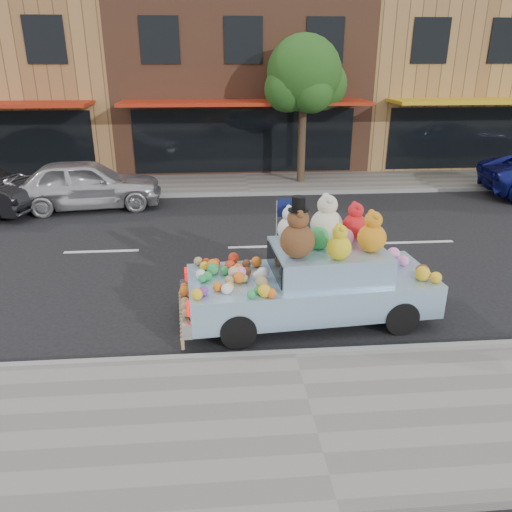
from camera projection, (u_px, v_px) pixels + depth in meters
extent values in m
plane|color=black|center=(264.00, 247.00, 12.51)|extent=(120.00, 120.00, 0.00)
cube|color=gray|center=(312.00, 419.00, 6.47)|extent=(60.00, 3.00, 0.12)
cube|color=gray|center=(247.00, 184.00, 18.51)|extent=(60.00, 3.00, 0.12)
cube|color=gray|center=(295.00, 355.00, 7.86)|extent=(60.00, 0.12, 0.13)
cube|color=gray|center=(250.00, 194.00, 17.12)|extent=(60.00, 0.12, 0.13)
cube|color=#A87A46|center=(8.00, 80.00, 21.56)|extent=(10.00, 8.00, 7.00)
cube|color=black|center=(45.00, 40.00, 17.51)|extent=(1.40, 0.06, 1.60)
cube|color=brown|center=(239.00, 80.00, 22.32)|extent=(10.00, 8.00, 7.00)
cube|color=black|center=(244.00, 141.00, 19.38)|extent=(8.50, 0.06, 2.40)
cube|color=#AE2510|center=(245.00, 103.00, 18.01)|extent=(9.00, 1.80, 0.12)
cube|color=black|center=(160.00, 40.00, 17.82)|extent=(1.40, 0.06, 1.60)
cube|color=black|center=(243.00, 40.00, 18.04)|extent=(1.40, 0.06, 1.60)
cube|color=black|center=(325.00, 40.00, 18.27)|extent=(1.40, 0.06, 1.60)
cube|color=#A87A46|center=(454.00, 79.00, 23.08)|extent=(10.00, 8.00, 7.00)
cube|color=black|center=(491.00, 138.00, 20.14)|extent=(8.50, 0.06, 2.40)
cube|color=gold|center=(510.00, 101.00, 18.77)|extent=(9.00, 1.80, 0.12)
cube|color=black|center=(431.00, 41.00, 18.58)|extent=(1.40, 0.06, 1.60)
cube|color=black|center=(508.00, 41.00, 18.81)|extent=(1.40, 0.06, 1.60)
cylinder|color=#38281C|center=(302.00, 141.00, 18.09)|extent=(0.28, 0.28, 3.20)
sphere|color=#224D16|center=(304.00, 73.00, 17.23)|extent=(2.60, 2.60, 2.60)
sphere|color=#224D16|center=(322.00, 85.00, 17.71)|extent=(1.80, 1.80, 1.80)
sphere|color=#224D16|center=(287.00, 89.00, 17.18)|extent=(1.60, 1.60, 1.60)
sphere|color=#224D16|center=(312.00, 92.00, 16.91)|extent=(1.40, 1.40, 1.40)
sphere|color=#224D16|center=(293.00, 81.00, 17.87)|extent=(1.60, 1.60, 1.60)
imported|color=silver|center=(86.00, 184.00, 15.45)|extent=(4.74, 2.40, 1.55)
cylinder|color=black|center=(401.00, 317.00, 8.50)|extent=(0.61, 0.25, 0.60)
cylinder|color=black|center=(368.00, 280.00, 9.93)|extent=(0.61, 0.25, 0.60)
cylinder|color=black|center=(238.00, 331.00, 8.09)|extent=(0.61, 0.25, 0.60)
cylinder|color=black|center=(228.00, 290.00, 9.52)|extent=(0.61, 0.25, 0.60)
cube|color=#9CC5E8|center=(310.00, 290.00, 8.92)|extent=(4.42, 2.03, 0.60)
cube|color=#9CC5E8|center=(328.00, 261.00, 8.76)|extent=(2.01, 1.64, 0.50)
cube|color=silver|center=(185.00, 307.00, 8.65)|extent=(0.30, 1.79, 0.26)
cube|color=red|center=(189.00, 308.00, 7.91)|extent=(0.08, 0.28, 0.16)
cube|color=red|center=(186.00, 274.00, 9.16)|extent=(0.08, 0.28, 0.16)
cube|color=black|center=(275.00, 264.00, 8.62)|extent=(0.14, 1.30, 0.40)
sphere|color=#563218|center=(297.00, 241.00, 8.14)|extent=(0.58, 0.58, 0.58)
sphere|color=#563218|center=(298.00, 219.00, 8.00)|extent=(0.36, 0.36, 0.36)
sphere|color=#563218|center=(300.00, 214.00, 7.84)|extent=(0.14, 0.14, 0.14)
sphere|color=#563218|center=(297.00, 210.00, 8.08)|extent=(0.14, 0.14, 0.14)
cylinder|color=black|center=(298.00, 210.00, 7.95)|extent=(0.34, 0.34, 0.02)
cylinder|color=black|center=(299.00, 203.00, 7.91)|extent=(0.21, 0.21, 0.22)
sphere|color=beige|center=(326.00, 225.00, 8.88)|extent=(0.58, 0.58, 0.58)
sphere|color=beige|center=(328.00, 205.00, 8.75)|extent=(0.36, 0.36, 0.36)
sphere|color=beige|center=(329.00, 200.00, 8.58)|extent=(0.14, 0.14, 0.14)
sphere|color=beige|center=(326.00, 197.00, 8.82)|extent=(0.14, 0.14, 0.14)
sphere|color=orange|center=(372.00, 238.00, 8.39)|extent=(0.49, 0.49, 0.49)
sphere|color=orange|center=(373.00, 220.00, 8.28)|extent=(0.30, 0.30, 0.30)
sphere|color=orange|center=(376.00, 216.00, 8.14)|extent=(0.12, 0.12, 0.12)
sphere|color=orange|center=(372.00, 213.00, 8.34)|extent=(0.12, 0.12, 0.12)
sphere|color=red|center=(355.00, 226.00, 9.03)|extent=(0.46, 0.46, 0.46)
sphere|color=red|center=(356.00, 210.00, 8.92)|extent=(0.28, 0.28, 0.28)
sphere|color=red|center=(358.00, 207.00, 8.80)|extent=(0.11, 0.11, 0.11)
sphere|color=red|center=(355.00, 204.00, 8.98)|extent=(0.11, 0.11, 0.11)
sphere|color=silver|center=(289.00, 229.00, 8.91)|extent=(0.44, 0.44, 0.44)
sphere|color=silver|center=(290.00, 214.00, 8.80)|extent=(0.27, 0.27, 0.27)
sphere|color=silver|center=(291.00, 211.00, 8.68)|extent=(0.10, 0.10, 0.10)
sphere|color=silver|center=(289.00, 208.00, 8.86)|extent=(0.10, 0.10, 0.10)
sphere|color=gold|center=(339.00, 248.00, 8.08)|extent=(0.41, 0.41, 0.41)
sphere|color=gold|center=(340.00, 232.00, 7.99)|extent=(0.25, 0.25, 0.25)
sphere|color=gold|center=(342.00, 229.00, 7.87)|extent=(0.10, 0.10, 0.10)
sphere|color=gold|center=(339.00, 226.00, 8.04)|extent=(0.10, 0.10, 0.10)
sphere|color=#278F43|center=(318.00, 238.00, 8.57)|extent=(0.40, 0.40, 0.40)
sphere|color=pink|center=(345.00, 237.00, 8.70)|extent=(0.32, 0.32, 0.32)
sphere|color=#278F43|center=(225.00, 271.00, 8.78)|extent=(0.16, 0.16, 0.16)
sphere|color=#FFA71C|center=(265.00, 291.00, 7.96)|extent=(0.22, 0.22, 0.22)
sphere|color=#278F43|center=(202.00, 279.00, 8.48)|extent=(0.14, 0.14, 0.14)
sphere|color=orange|center=(271.00, 293.00, 7.93)|extent=(0.16, 0.16, 0.16)
sphere|color=brown|center=(246.00, 272.00, 8.73)|extent=(0.17, 0.17, 0.17)
sphere|color=#723092|center=(204.00, 291.00, 8.01)|extent=(0.17, 0.17, 0.17)
sphere|color=#278F43|center=(258.00, 290.00, 8.06)|extent=(0.14, 0.14, 0.14)
sphere|color=olive|center=(198.00, 261.00, 9.18)|extent=(0.16, 0.16, 0.16)
sphere|color=brown|center=(246.00, 264.00, 9.07)|extent=(0.16, 0.16, 0.16)
sphere|color=#FFA71C|center=(204.00, 266.00, 8.97)|extent=(0.16, 0.16, 0.16)
sphere|color=orange|center=(238.00, 269.00, 8.81)|extent=(0.19, 0.19, 0.19)
sphere|color=#278F43|center=(207.00, 276.00, 8.56)|extent=(0.16, 0.16, 0.16)
sphere|color=orange|center=(218.00, 287.00, 8.16)|extent=(0.16, 0.16, 0.16)
sphere|color=#FADEC6|center=(228.00, 289.00, 8.09)|extent=(0.16, 0.16, 0.16)
sphere|color=#278F43|center=(251.00, 294.00, 7.92)|extent=(0.14, 0.14, 0.14)
sphere|color=red|center=(216.00, 263.00, 9.12)|extent=(0.16, 0.16, 0.16)
sphere|color=orange|center=(239.00, 278.00, 8.45)|extent=(0.19, 0.19, 0.19)
sphere|color=#278F43|center=(213.00, 269.00, 8.78)|extent=(0.21, 0.21, 0.21)
sphere|color=#FADEC6|center=(258.00, 275.00, 8.60)|extent=(0.15, 0.15, 0.15)
sphere|color=red|center=(206.00, 262.00, 9.19)|extent=(0.14, 0.14, 0.14)
sphere|color=orange|center=(213.00, 265.00, 8.96)|extent=(0.21, 0.21, 0.21)
sphere|color=red|center=(234.00, 258.00, 9.29)|extent=(0.20, 0.20, 0.20)
sphere|color=pink|center=(241.00, 272.00, 8.66)|extent=(0.20, 0.20, 0.20)
sphere|color=white|center=(201.00, 275.00, 8.60)|extent=(0.18, 0.18, 0.18)
sphere|color=#FFA71C|center=(197.00, 294.00, 7.87)|extent=(0.19, 0.19, 0.19)
sphere|color=#FFA71C|center=(229.00, 287.00, 8.16)|extent=(0.16, 0.16, 0.16)
sphere|color=olive|center=(245.00, 279.00, 8.49)|extent=(0.14, 0.14, 0.14)
sphere|color=olive|center=(229.00, 280.00, 8.41)|extent=(0.16, 0.16, 0.16)
sphere|color=olive|center=(262.00, 282.00, 8.26)|extent=(0.21, 0.21, 0.21)
sphere|color=red|center=(230.00, 266.00, 8.93)|extent=(0.20, 0.20, 0.20)
sphere|color=white|center=(263.00, 273.00, 8.60)|extent=(0.22, 0.22, 0.22)
sphere|color=#FADEC6|center=(227.00, 289.00, 8.07)|extent=(0.17, 0.17, 0.17)
sphere|color=orange|center=(256.00, 262.00, 9.11)|extent=(0.20, 0.20, 0.20)
sphere|color=#D8A88C|center=(234.00, 272.00, 8.61)|extent=(0.22, 0.22, 0.22)
sphere|color=olive|center=(185.00, 302.00, 8.35)|extent=(0.16, 0.16, 0.16)
sphere|color=orange|center=(184.00, 291.00, 8.73)|extent=(0.18, 0.18, 0.18)
sphere|color=olive|center=(185.00, 302.00, 8.39)|extent=(0.12, 0.12, 0.12)
sphere|color=olive|center=(185.00, 307.00, 8.19)|extent=(0.16, 0.16, 0.16)
sphere|color=orange|center=(184.00, 286.00, 8.97)|extent=(0.12, 0.12, 0.12)
sphere|color=olive|center=(186.00, 313.00, 8.01)|extent=(0.14, 0.14, 0.14)
sphere|color=pink|center=(393.00, 254.00, 9.40)|extent=(0.25, 0.25, 0.25)
sphere|color=#FFA71C|center=(423.00, 274.00, 8.54)|extent=(0.26, 0.26, 0.26)
sphere|color=brown|center=(422.00, 271.00, 8.67)|extent=(0.24, 0.24, 0.24)
sphere|color=pink|center=(404.00, 261.00, 9.16)|extent=(0.20, 0.20, 0.20)
sphere|color=red|center=(381.00, 261.00, 9.16)|extent=(0.19, 0.19, 0.19)
sphere|color=#FFA71C|center=(436.00, 278.00, 8.45)|extent=(0.20, 0.20, 0.20)
sphere|color=#FADEC6|center=(382.00, 258.00, 9.25)|extent=(0.21, 0.21, 0.21)
cylinder|color=#997A54|center=(183.00, 345.00, 7.94)|extent=(0.06, 0.06, 0.17)
sphere|color=#997A54|center=(182.00, 340.00, 7.91)|extent=(0.07, 0.07, 0.07)
cylinder|color=#997A54|center=(182.00, 340.00, 8.06)|extent=(0.06, 0.06, 0.17)
sphere|color=#997A54|center=(182.00, 335.00, 8.03)|extent=(0.07, 0.07, 0.07)
cylinder|color=#997A54|center=(182.00, 336.00, 8.18)|extent=(0.06, 0.06, 0.17)
sphere|color=#997A54|center=(182.00, 331.00, 8.15)|extent=(0.07, 0.07, 0.07)
cylinder|color=#997A54|center=(182.00, 332.00, 8.30)|extent=(0.06, 0.06, 0.17)
sphere|color=#997A54|center=(182.00, 327.00, 8.27)|extent=(0.07, 0.07, 0.07)
cylinder|color=#997A54|center=(182.00, 328.00, 8.42)|extent=(0.06, 0.06, 0.17)
sphere|color=#997A54|center=(182.00, 323.00, 8.39)|extent=(0.07, 0.07, 0.07)
cylinder|color=#997A54|center=(182.00, 325.00, 8.54)|extent=(0.06, 0.06, 0.17)
sphere|color=#997A54|center=(181.00, 320.00, 8.51)|extent=(0.07, 0.07, 0.07)
cylinder|color=#997A54|center=(182.00, 321.00, 8.66)|extent=(0.06, 0.06, 0.17)
sphere|color=#997A54|center=(181.00, 316.00, 8.63)|extent=(0.07, 0.07, 0.07)
cylinder|color=#997A54|center=(181.00, 317.00, 8.78)|extent=(0.06, 0.06, 0.17)
sphere|color=#997A54|center=(181.00, 312.00, 8.75)|extent=(0.07, 0.07, 0.07)
cylinder|color=#997A54|center=(181.00, 314.00, 8.90)|extent=(0.06, 0.06, 0.17)
sphere|color=#997A54|center=(181.00, 309.00, 8.87)|extent=(0.07, 0.07, 0.07)
cylinder|color=#997A54|center=(181.00, 310.00, 9.02)|extent=(0.06, 0.06, 0.17)
sphere|color=#997A54|center=(181.00, 306.00, 8.98)|extent=(0.07, 0.07, 0.07)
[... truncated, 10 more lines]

